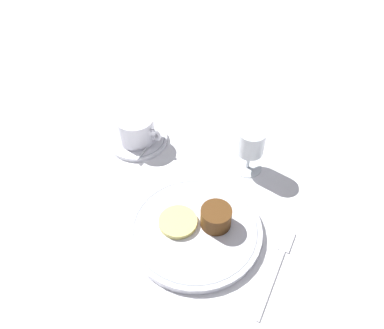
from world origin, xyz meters
The scene contains 9 objects.
ground_plane centered at (0.00, 0.00, 0.00)m, with size 3.00×3.00×0.00m, color white.
dinner_plate centered at (0.02, -0.05, 0.01)m, with size 0.27×0.27×0.01m.
saucer centered at (-0.23, 0.12, 0.01)m, with size 0.15×0.15×0.01m.
coffee_cup centered at (-0.23, 0.12, 0.04)m, with size 0.12×0.09×0.06m.
spoon centered at (-0.19, 0.11, 0.01)m, with size 0.02×0.10×0.00m.
wine_glass centered at (0.04, 0.16, 0.07)m, with size 0.07×0.07×0.11m.
fork centered at (0.19, -0.04, 0.00)m, with size 0.02×0.20×0.01m.
dessert_cake centered at (0.05, -0.03, 0.04)m, with size 0.06×0.06×0.04m.
pineapple_slice centered at (-0.02, -0.06, 0.02)m, with size 0.08×0.08×0.01m.
Camera 1 is at (0.21, -0.43, 0.63)m, focal length 35.00 mm.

